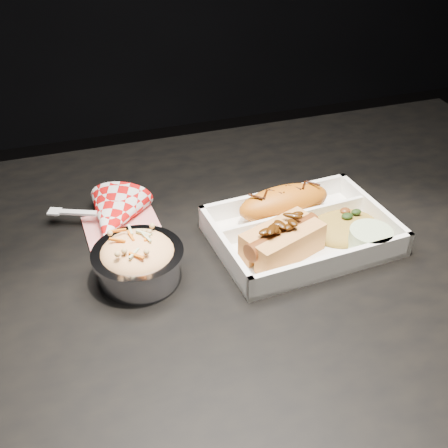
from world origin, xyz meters
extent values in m
cube|color=black|center=(0.00, 0.00, 0.73)|extent=(1.20, 0.80, 0.03)
cylinder|color=black|center=(0.55, 0.35, 0.36)|extent=(0.05, 0.05, 0.72)
cube|color=white|center=(0.08, 0.01, 0.75)|extent=(0.26, 0.20, 0.01)
cube|color=white|center=(0.08, 0.10, 0.77)|extent=(0.25, 0.03, 0.04)
cube|color=white|center=(0.09, -0.07, 0.77)|extent=(0.25, 0.03, 0.04)
cube|color=white|center=(-0.04, 0.00, 0.77)|extent=(0.02, 0.18, 0.04)
cube|color=white|center=(0.21, 0.02, 0.77)|extent=(0.02, 0.18, 0.04)
cube|color=white|center=(0.08, 0.04, 0.77)|extent=(0.23, 0.02, 0.03)
ellipsoid|color=#BB6112|center=(0.08, 0.07, 0.78)|extent=(0.15, 0.07, 0.05)
cube|color=#D28D47|center=(0.05, -0.03, 0.78)|extent=(0.11, 0.06, 0.04)
cube|color=#D28D47|center=(0.04, 0.00, 0.78)|extent=(0.11, 0.06, 0.04)
cylinder|color=brown|center=(0.04, -0.02, 0.79)|extent=(0.12, 0.07, 0.03)
ellipsoid|color=#AA8631|center=(0.15, 0.01, 0.77)|extent=(0.12, 0.10, 0.03)
cylinder|color=#AAC394|center=(0.16, -0.04, 0.77)|extent=(0.06, 0.06, 0.03)
cylinder|color=silver|center=(-0.15, 0.00, 0.77)|extent=(0.11, 0.11, 0.04)
cylinder|color=silver|center=(-0.15, 0.00, 0.79)|extent=(0.12, 0.12, 0.01)
ellipsoid|color=beige|center=(-0.15, 0.00, 0.79)|extent=(0.10, 0.10, 0.04)
cube|color=red|center=(-0.16, 0.13, 0.75)|extent=(0.11, 0.09, 0.00)
cone|color=red|center=(-0.17, 0.14, 0.77)|extent=(0.14, 0.14, 0.10)
cube|color=white|center=(-0.22, 0.16, 0.77)|extent=(0.06, 0.03, 0.00)
cube|color=white|center=(-0.25, 0.17, 0.77)|extent=(0.02, 0.02, 0.00)
camera|label=1|loc=(-0.23, -0.57, 1.24)|focal=45.00mm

